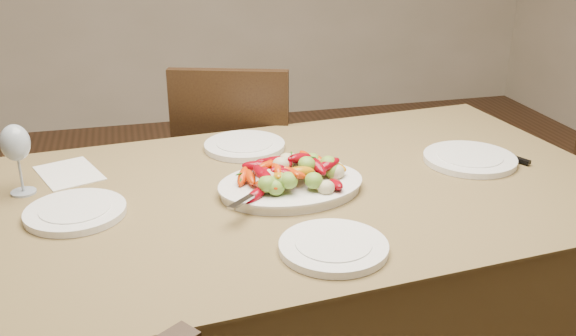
% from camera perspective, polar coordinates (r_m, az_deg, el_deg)
% --- Properties ---
extents(dining_table, '(1.93, 1.21, 0.76)m').
position_cam_1_polar(dining_table, '(1.93, -0.00, -12.18)').
color(dining_table, brown).
rests_on(dining_table, ground).
extents(chair_far, '(0.53, 0.53, 0.95)m').
position_cam_1_polar(chair_far, '(2.56, -4.37, -0.65)').
color(chair_far, black).
rests_on(chair_far, ground).
extents(serving_platter, '(0.41, 0.32, 0.02)m').
position_cam_1_polar(serving_platter, '(1.72, 0.26, -1.74)').
color(serving_platter, white).
rests_on(serving_platter, dining_table).
extents(roasted_vegetables, '(0.33, 0.24, 0.09)m').
position_cam_1_polar(roasted_vegetables, '(1.70, 0.27, 0.01)').
color(roasted_vegetables, '#73020C').
rests_on(roasted_vegetables, serving_platter).
extents(serving_spoon, '(0.25, 0.23, 0.03)m').
position_cam_1_polar(serving_spoon, '(1.66, -1.41, -1.38)').
color(serving_spoon, '#9EA0A8').
rests_on(serving_spoon, serving_platter).
extents(plate_left, '(0.25, 0.25, 0.02)m').
position_cam_1_polar(plate_left, '(1.68, -18.36, -3.74)').
color(plate_left, white).
rests_on(plate_left, dining_table).
extents(plate_right, '(0.27, 0.27, 0.02)m').
position_cam_1_polar(plate_right, '(2.00, 15.85, 0.76)').
color(plate_right, white).
rests_on(plate_right, dining_table).
extents(plate_far, '(0.25, 0.25, 0.02)m').
position_cam_1_polar(plate_far, '(2.03, -3.88, 1.96)').
color(plate_far, white).
rests_on(plate_far, dining_table).
extents(plate_near, '(0.25, 0.25, 0.02)m').
position_cam_1_polar(plate_near, '(1.44, 4.06, -7.05)').
color(plate_near, white).
rests_on(plate_near, dining_table).
extents(wine_glass, '(0.08, 0.08, 0.20)m').
position_cam_1_polar(wine_glass, '(1.82, -22.90, 0.85)').
color(wine_glass, '#8C99A5').
rests_on(wine_glass, dining_table).
extents(menu_card, '(0.21, 0.25, 0.00)m').
position_cam_1_polar(menu_card, '(1.95, -18.89, -0.43)').
color(menu_card, silver).
rests_on(menu_card, dining_table).
extents(table_knife, '(0.10, 0.19, 0.01)m').
position_cam_1_polar(table_knife, '(2.07, 18.84, 1.09)').
color(table_knife, '#9EA0A8').
rests_on(table_knife, dining_table).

